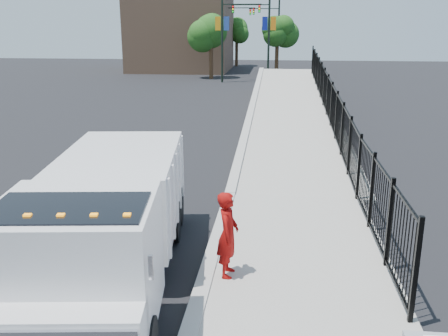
# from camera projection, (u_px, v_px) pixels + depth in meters

# --- Properties ---
(ground) EXTENTS (120.00, 120.00, 0.00)m
(ground) POSITION_uv_depth(u_px,v_px,m) (211.00, 262.00, 10.49)
(ground) COLOR black
(ground) RESTS_ON ground
(sidewalk) EXTENTS (3.55, 12.00, 0.12)m
(sidewalk) POSITION_uv_depth(u_px,v_px,m) (309.00, 319.00, 8.36)
(sidewalk) COLOR #9E998E
(sidewalk) RESTS_ON ground
(curb) EXTENTS (0.30, 12.00, 0.16)m
(curb) POSITION_uv_depth(u_px,v_px,m) (196.00, 311.00, 8.55)
(curb) COLOR #ADAAA3
(curb) RESTS_ON ground
(ramp) EXTENTS (3.95, 24.06, 3.19)m
(ramp) POSITION_uv_depth(u_px,v_px,m) (294.00, 121.00, 25.54)
(ramp) COLOR #9E998E
(ramp) RESTS_ON ground
(iron_fence) EXTENTS (0.10, 28.00, 1.80)m
(iron_fence) POSITION_uv_depth(u_px,v_px,m) (331.00, 119.00, 21.32)
(iron_fence) COLOR black
(iron_fence) RESTS_ON ground
(truck) EXTENTS (3.14, 7.42, 2.46)m
(truck) POSITION_uv_depth(u_px,v_px,m) (106.00, 221.00, 9.00)
(truck) COLOR black
(truck) RESTS_ON ground
(worker) EXTENTS (0.43, 0.63, 1.69)m
(worker) POSITION_uv_depth(u_px,v_px,m) (228.00, 234.00, 9.48)
(worker) COLOR #910A08
(worker) RESTS_ON sidewalk
(light_pole_0) EXTENTS (3.78, 0.22, 8.00)m
(light_pole_0) POSITION_uv_depth(u_px,v_px,m) (226.00, 29.00, 41.06)
(light_pole_0) COLOR black
(light_pole_0) RESTS_ON ground
(light_pole_1) EXTENTS (3.78, 0.22, 8.00)m
(light_pole_1) POSITION_uv_depth(u_px,v_px,m) (265.00, 29.00, 41.94)
(light_pole_1) COLOR black
(light_pole_1) RESTS_ON ground
(light_pole_2) EXTENTS (3.77, 0.22, 8.00)m
(light_pole_2) POSITION_uv_depth(u_px,v_px,m) (227.00, 28.00, 50.80)
(light_pole_2) COLOR black
(light_pole_2) RESTS_ON ground
(light_pole_3) EXTENTS (3.78, 0.22, 8.00)m
(light_pole_3) POSITION_uv_depth(u_px,v_px,m) (276.00, 28.00, 53.03)
(light_pole_3) COLOR black
(light_pole_3) RESTS_ON ground
(tree_0) EXTENTS (3.04, 3.04, 5.52)m
(tree_0) POSITION_uv_depth(u_px,v_px,m) (211.00, 33.00, 43.94)
(tree_0) COLOR #382314
(tree_0) RESTS_ON ground
(tree_1) EXTENTS (2.31, 2.31, 5.16)m
(tree_1) POSITION_uv_depth(u_px,v_px,m) (277.00, 33.00, 46.42)
(tree_1) COLOR #382314
(tree_1) RESTS_ON ground
(tree_2) EXTENTS (2.54, 2.54, 5.27)m
(tree_2) POSITION_uv_depth(u_px,v_px,m) (237.00, 31.00, 57.27)
(tree_2) COLOR #382314
(tree_2) RESTS_ON ground
(building) EXTENTS (10.00, 10.00, 8.00)m
(building) POSITION_uv_depth(u_px,v_px,m) (182.00, 31.00, 52.31)
(building) COLOR #8C664C
(building) RESTS_ON ground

